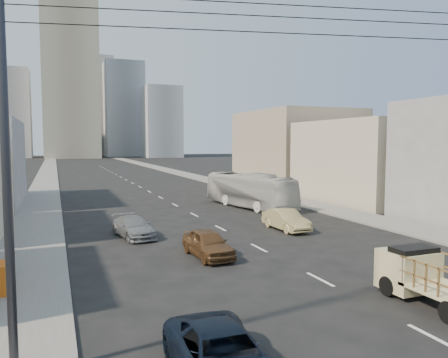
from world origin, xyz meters
TOP-DOWN VIEW (x-y plane):
  - sidewalk_left at (-11.75, 70.00)m, footprint 3.50×180.00m
  - sidewalk_right at (11.75, 70.00)m, footprint 3.50×180.00m
  - lane_dashes at (0.00, 53.00)m, footprint 0.15×104.00m
  - flatbed_pickup at (2.12, 4.16)m, footprint 1.95×4.41m
  - navy_pickup at (-6.77, 2.02)m, footprint 2.31×4.75m
  - city_bus at (5.87, 28.13)m, footprint 4.48×11.34m
  - sedan_brown at (-3.26, 13.23)m, footprint 1.88×4.19m
  - sedan_tan at (3.85, 17.84)m, footprint 1.62×4.24m
  - sedan_grey at (-6.00, 19.31)m, footprint 2.45×4.57m
  - streetlamp_left at (-11.39, 4.00)m, footprint 2.36×0.25m
  - bldg_right_mid at (19.50, 28.00)m, footprint 11.00×14.00m
  - bldg_right_far at (20.00, 44.00)m, footprint 12.00×16.00m
  - high_rise_tower at (-4.00, 170.00)m, footprint 20.00×20.00m
  - midrise_ne at (18.00, 185.00)m, footprint 16.00×16.00m
  - midrise_nw at (-26.00, 180.00)m, footprint 15.00×15.00m
  - midrise_back at (6.00, 200.00)m, footprint 18.00×18.00m
  - midrise_east at (30.00, 165.00)m, footprint 14.00×14.00m

SIDE VIEW (x-z plane):
  - lane_dashes at x=0.00m, z-range 0.00..0.01m
  - sidewalk_left at x=-11.75m, z-range 0.00..0.12m
  - sidewalk_right at x=11.75m, z-range 0.00..0.12m
  - sedan_grey at x=-6.00m, z-range 0.00..1.26m
  - navy_pickup at x=-6.77m, z-range 0.00..1.30m
  - sedan_tan at x=3.85m, z-range 0.00..1.38m
  - sedan_brown at x=-3.26m, z-range 0.00..1.40m
  - flatbed_pickup at x=2.12m, z-range 0.14..2.04m
  - city_bus at x=5.87m, z-range 0.00..3.08m
  - bldg_right_mid at x=19.50m, z-range 0.00..8.00m
  - bldg_right_far at x=20.00m, z-range 0.00..10.00m
  - streetlamp_left at x=-11.39m, z-range 0.44..12.44m
  - midrise_east at x=30.00m, z-range 0.00..28.00m
  - midrise_nw at x=-26.00m, z-range 0.00..34.00m
  - midrise_ne at x=18.00m, z-range 0.00..40.00m
  - midrise_back at x=6.00m, z-range 0.00..44.00m
  - high_rise_tower at x=-4.00m, z-range 0.00..60.00m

